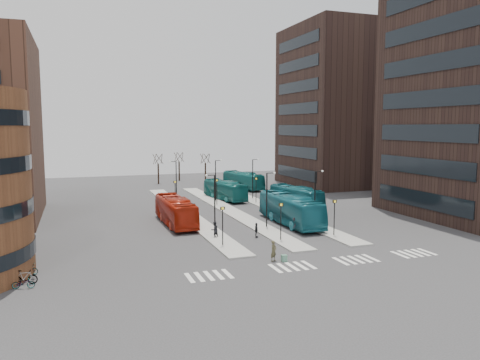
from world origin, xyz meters
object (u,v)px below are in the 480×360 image
object	(u,v)px
teal_bus_d	(243,180)
commuter_c	(295,225)
teal_bus_c	(296,196)
bicycle_far	(28,269)
teal_bus_a	(290,209)
traveller	(274,251)
suitcase	(284,258)
teal_bus_b	(225,190)
commuter_a	(215,230)
bicycle_near	(23,283)
commuter_b	(256,230)
bicycle_mid	(24,277)
red_bus	(175,211)

from	to	relation	value
teal_bus_d	commuter_c	world-z (taller)	teal_bus_d
teal_bus_c	bicycle_far	distance (m)	38.63
teal_bus_a	traveller	world-z (taller)	teal_bus_a
suitcase	teal_bus_d	xyz separation A→B (m)	(12.28, 44.18, 1.26)
teal_bus_c	commuter_c	size ratio (longest dim) A/B	6.36
teal_bus_b	traveller	bearing A→B (deg)	-109.54
suitcase	commuter_a	size ratio (longest dim) A/B	0.34
teal_bus_d	traveller	size ratio (longest dim) A/B	6.31
teal_bus_b	teal_bus_c	size ratio (longest dim) A/B	1.00
traveller	bicycle_near	world-z (taller)	traveller
teal_bus_c	commuter_a	distance (m)	21.20
teal_bus_c	commuter_b	world-z (taller)	teal_bus_c
teal_bus_b	commuter_b	bearing A→B (deg)	-109.20
bicycle_near	bicycle_mid	bearing A→B (deg)	8.44
teal_bus_a	bicycle_near	distance (m)	30.23
teal_bus_b	suitcase	bearing A→B (deg)	-108.12
traveller	bicycle_near	bearing A→B (deg)	150.33
suitcase	bicycle_near	world-z (taller)	bicycle_near
commuter_a	commuter_c	xyz separation A→B (m)	(8.84, -0.44, -0.02)
teal_bus_b	commuter_c	distance (m)	23.93
teal_bus_a	commuter_b	bearing A→B (deg)	-141.19
teal_bus_c	commuter_b	xyz separation A→B (m)	(-11.88, -15.03, -0.72)
teal_bus_d	teal_bus_c	bearing A→B (deg)	-98.40
suitcase	teal_bus_c	world-z (taller)	teal_bus_c
teal_bus_c	commuter_c	xyz separation A→B (m)	(-7.15, -14.34, -0.64)
traveller	commuter_a	size ratio (longest dim) A/B	1.03
commuter_a	bicycle_near	distance (m)	19.46
bicycle_mid	bicycle_near	bearing A→B (deg)	-173.85
teal_bus_c	traveller	bearing A→B (deg)	-127.64
bicycle_near	red_bus	bearing A→B (deg)	-30.73
teal_bus_b	bicycle_near	distance (m)	41.85
commuter_b	bicycle_mid	xyz separation A→B (m)	(-20.91, -7.79, -0.22)
suitcase	teal_bus_c	distance (m)	27.07
teal_bus_b	commuter_a	world-z (taller)	teal_bus_b
commuter_a	bicycle_far	size ratio (longest dim) A/B	1.08
commuter_a	teal_bus_a	bearing A→B (deg)	178.02
teal_bus_a	teal_bus_c	distance (m)	11.74
commuter_a	bicycle_near	xyz separation A→B (m)	(-16.80, -9.81, -0.45)
teal_bus_b	traveller	xyz separation A→B (m)	(-6.14, -32.94, -0.60)
commuter_c	bicycle_near	xyz separation A→B (m)	(-25.64, -9.37, -0.43)
traveller	bicycle_mid	size ratio (longest dim) A/B	0.99
bicycle_near	bicycle_far	xyz separation A→B (m)	(0.00, 3.31, 0.02)
teal_bus_b	teal_bus_d	distance (m)	12.82
commuter_a	bicycle_far	world-z (taller)	commuter_a
teal_bus_b	teal_bus_c	bearing A→B (deg)	-61.10
suitcase	bicycle_far	distance (m)	20.26
commuter_c	bicycle_near	world-z (taller)	commuter_c
traveller	bicycle_near	size ratio (longest dim) A/B	1.16
commuter_c	commuter_b	bearing A→B (deg)	-40.77
bicycle_near	bicycle_mid	size ratio (longest dim) A/B	0.85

